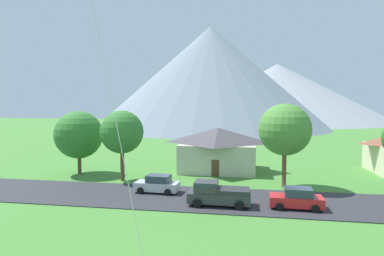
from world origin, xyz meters
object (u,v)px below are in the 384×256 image
Objects in this scene: house_leftmost at (218,148)px; tree_center at (79,135)px; tree_left_of_center at (285,130)px; pickup_truck_charcoal_west_side at (218,193)px; parked_car_red_mid_west at (296,199)px; parked_car_silver_west_end at (158,184)px; tree_near_right at (122,132)px.

house_leftmost is 17.59m from tree_center.
tree_left_of_center reaches higher than house_leftmost.
parked_car_red_mid_west is at bearing 2.18° from pickup_truck_charcoal_west_side.
parked_car_silver_west_end is 1.01× the size of parked_car_red_mid_west.
tree_center is (-24.12, 2.44, -1.10)m from tree_left_of_center.
parked_car_red_mid_west is (24.33, -9.59, -4.00)m from tree_center.
house_leftmost is at bearing 17.77° from tree_center.
pickup_truck_charcoal_west_side is (17.92, -9.83, -3.81)m from tree_center.
pickup_truck_charcoal_west_side is at bearing -177.82° from parked_car_red_mid_west.
parked_car_red_mid_west is 6.42m from pickup_truck_charcoal_west_side.
tree_left_of_center reaches higher than parked_car_red_mid_west.
house_leftmost is 2.40× the size of parked_car_red_mid_west.
tree_left_of_center is at bearing 91.68° from parked_car_red_mid_west.
pickup_truck_charcoal_west_side reaches higher than parked_car_silver_west_end.
tree_center is at bearing -162.23° from house_leftmost.
pickup_truck_charcoal_west_side is at bearing -26.62° from parked_car_silver_west_end.
tree_left_of_center is 1.11× the size of tree_center.
pickup_truck_charcoal_west_side is at bearing -130.01° from tree_left_of_center.
parked_car_silver_west_end is (-4.79, -12.13, -2.01)m from house_leftmost.
parked_car_silver_west_end is 12.79m from parked_car_red_mid_west.
house_leftmost reaches higher than parked_car_red_mid_west.
parked_car_silver_west_end is at bearing -111.56° from house_leftmost.
house_leftmost is 13.19m from parked_car_silver_west_end.
tree_near_right is at bearing 140.55° from parked_car_silver_west_end.
tree_left_of_center is at bearing 49.99° from pickup_truck_charcoal_west_side.
pickup_truck_charcoal_west_side is (6.07, -3.04, 0.19)m from parked_car_silver_west_end.
tree_center is 0.98× the size of tree_near_right.
house_leftmost is 11.22m from tree_left_of_center.
house_leftmost reaches higher than pickup_truck_charcoal_west_side.
tree_left_of_center is at bearing -5.78° from tree_center.
parked_car_red_mid_west is at bearing -21.94° from tree_near_right.
parked_car_silver_west_end is at bearing -29.81° from tree_center.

